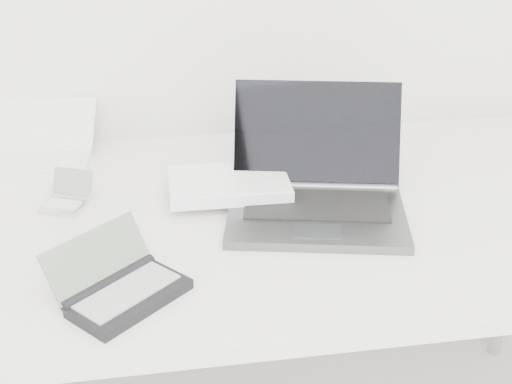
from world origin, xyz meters
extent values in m
cube|color=white|center=(0.00, 1.55, 0.71)|extent=(1.60, 0.80, 0.03)
cylinder|color=silver|center=(0.75, 1.90, 0.35)|extent=(0.04, 0.04, 0.70)
cube|color=#4E5153|center=(0.08, 1.49, 0.74)|extent=(0.37, 0.29, 0.02)
cube|color=black|center=(0.09, 1.52, 0.75)|extent=(0.29, 0.18, 0.00)
cube|color=black|center=(0.12, 1.64, 0.84)|extent=(0.34, 0.16, 0.19)
cylinder|color=#4E5153|center=(0.11, 1.60, 0.75)|extent=(0.32, 0.09, 0.02)
cube|color=#3C3F41|center=(0.07, 1.42, 0.75)|extent=(0.10, 0.07, 0.00)
cube|color=white|center=(-0.07, 1.61, 0.76)|extent=(0.24, 0.16, 0.02)
cube|color=white|center=(-0.07, 1.61, 0.77)|extent=(0.23, 0.16, 0.00)
cube|color=white|center=(-0.47, 1.79, 0.74)|extent=(0.25, 0.19, 0.02)
cube|color=white|center=(-0.47, 1.81, 0.75)|extent=(0.22, 0.12, 0.00)
cube|color=white|center=(-0.46, 1.94, 0.78)|extent=(0.25, 0.15, 0.08)
cylinder|color=white|center=(-0.46, 1.87, 0.75)|extent=(0.23, 0.04, 0.02)
cube|color=silver|center=(-0.39, 1.61, 0.74)|extent=(0.10, 0.09, 0.01)
cube|color=silver|center=(-0.39, 1.61, 0.74)|extent=(0.07, 0.06, 0.00)
cube|color=gray|center=(-0.37, 1.65, 0.77)|extent=(0.08, 0.06, 0.05)
cylinder|color=silver|center=(-0.38, 1.64, 0.74)|extent=(0.08, 0.04, 0.01)
cube|color=black|center=(-0.26, 1.28, 0.74)|extent=(0.20, 0.19, 0.02)
cube|color=gray|center=(-0.27, 1.29, 0.75)|extent=(0.17, 0.16, 0.00)
cube|color=slate|center=(-0.31, 1.34, 0.78)|extent=(0.17, 0.16, 0.08)
cylinder|color=black|center=(-0.29, 1.32, 0.75)|extent=(0.15, 0.13, 0.02)
camera|label=1|loc=(-0.22, 0.36, 1.38)|focal=50.00mm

